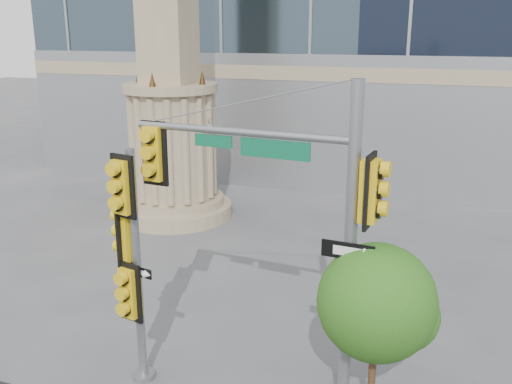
% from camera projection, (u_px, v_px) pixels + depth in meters
% --- Properties ---
extents(ground, '(120.00, 120.00, 0.00)m').
position_uv_depth(ground, '(236.00, 369.00, 12.22)').
color(ground, '#545456').
rests_on(ground, ground).
extents(monument, '(4.40, 4.40, 16.60)m').
position_uv_depth(monument, '(169.00, 72.00, 20.76)').
color(monument, '#9C8A6A').
rests_on(monument, ground).
extents(main_signal_pole, '(4.83, 0.90, 6.25)m').
position_uv_depth(main_signal_pole, '(291.00, 209.00, 10.39)').
color(main_signal_pole, slate).
rests_on(main_signal_pole, ground).
extents(secondary_signal_pole, '(0.85, 0.75, 4.89)m').
position_uv_depth(secondary_signal_pole, '(130.00, 251.00, 11.07)').
color(secondary_signal_pole, slate).
rests_on(secondary_signal_pole, ground).
extents(street_tree, '(2.19, 2.14, 3.41)m').
position_uv_depth(street_tree, '(379.00, 307.00, 10.18)').
color(street_tree, '#9C8A6A').
rests_on(street_tree, ground).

